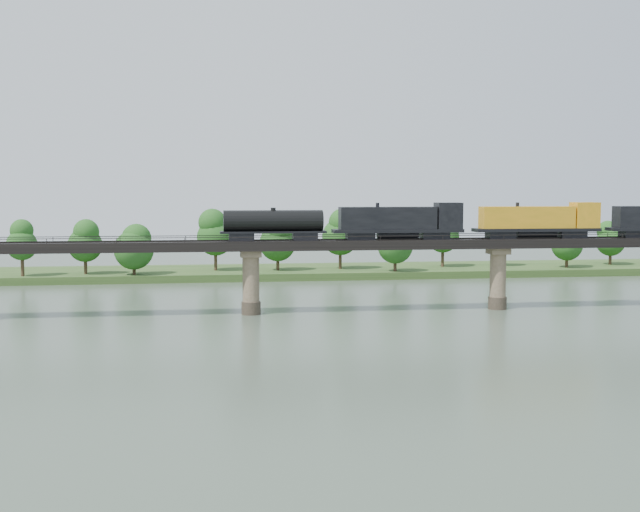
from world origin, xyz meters
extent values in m
plane|color=#384738|center=(0.00, 0.00, 0.00)|extent=(400.00, 400.00, 0.00)
cube|color=#2D491D|center=(0.00, 85.00, 0.80)|extent=(300.00, 24.00, 1.60)
cylinder|color=#473A2D|center=(0.00, 30.00, 1.00)|extent=(3.00, 3.00, 2.00)
cylinder|color=#877258|center=(0.00, 30.00, 5.50)|extent=(2.60, 2.60, 9.00)
cube|color=#877258|center=(0.00, 30.00, 9.50)|extent=(3.20, 3.20, 1.00)
cylinder|color=#473A2D|center=(40.00, 30.00, 1.00)|extent=(3.00, 3.00, 2.00)
cylinder|color=#877258|center=(40.00, 30.00, 5.50)|extent=(2.60, 2.60, 9.00)
cube|color=#877258|center=(40.00, 30.00, 9.50)|extent=(3.20, 3.20, 1.00)
cube|color=black|center=(0.00, 30.00, 10.75)|extent=(220.00, 5.00, 1.50)
cube|color=black|center=(0.00, 29.25, 11.58)|extent=(220.00, 0.12, 0.16)
cube|color=black|center=(0.00, 30.75, 11.58)|extent=(220.00, 0.12, 0.16)
cube|color=black|center=(0.00, 27.60, 12.20)|extent=(220.00, 0.10, 0.10)
cube|color=black|center=(0.00, 32.40, 12.20)|extent=(220.00, 0.10, 0.10)
cube|color=black|center=(0.00, 27.60, 11.85)|extent=(0.08, 0.08, 0.70)
cube|color=black|center=(0.00, 32.40, 11.85)|extent=(0.08, 0.08, 0.70)
cylinder|color=#382619|center=(-44.43, 76.31, 3.35)|extent=(0.70, 0.70, 3.51)
sphere|color=#174814|center=(-44.43, 76.31, 8.03)|extent=(6.31, 6.31, 6.31)
sphere|color=#174814|center=(-44.43, 76.31, 10.96)|extent=(4.73, 4.73, 4.73)
cylinder|color=#382619|center=(-32.24, 78.84, 3.27)|extent=(0.70, 0.70, 3.34)
sphere|color=#174814|center=(-32.24, 78.84, 7.73)|extent=(7.18, 7.18, 7.18)
sphere|color=#174814|center=(-32.24, 78.84, 10.52)|extent=(5.39, 5.39, 5.39)
cylinder|color=#382619|center=(-22.01, 76.15, 3.01)|extent=(0.70, 0.70, 2.83)
sphere|color=#174814|center=(-22.01, 76.15, 6.78)|extent=(8.26, 8.26, 8.26)
sphere|color=#174814|center=(-22.01, 76.15, 9.14)|extent=(6.19, 6.19, 6.19)
cylinder|color=#382619|center=(-5.04, 82.68, 3.58)|extent=(0.70, 0.70, 3.96)
sphere|color=#174814|center=(-5.04, 82.68, 8.87)|extent=(8.07, 8.07, 8.07)
sphere|color=#174814|center=(-5.04, 82.68, 12.17)|extent=(6.05, 6.05, 6.05)
cylinder|color=#382619|center=(8.52, 81.14, 3.23)|extent=(0.70, 0.70, 3.27)
sphere|color=#174814|center=(8.52, 81.14, 7.59)|extent=(8.03, 8.03, 8.03)
sphere|color=#174814|center=(8.52, 81.14, 10.31)|extent=(6.02, 6.02, 6.02)
cylinder|color=#382619|center=(22.65, 82.31, 3.56)|extent=(0.70, 0.70, 3.92)
sphere|color=#174814|center=(22.65, 82.31, 8.79)|extent=(8.29, 8.29, 8.29)
sphere|color=#174814|center=(22.65, 82.31, 12.05)|extent=(6.21, 6.21, 6.21)
cylinder|color=#382619|center=(33.59, 75.35, 3.11)|extent=(0.70, 0.70, 3.02)
sphere|color=#174814|center=(33.59, 75.35, 7.15)|extent=(7.74, 7.74, 7.74)
sphere|color=#174814|center=(33.59, 75.35, 9.67)|extent=(5.80, 5.80, 5.80)
cylinder|color=#382619|center=(46.81, 84.03, 3.50)|extent=(0.70, 0.70, 3.80)
sphere|color=#174814|center=(46.81, 84.03, 8.56)|extent=(7.47, 7.47, 7.47)
sphere|color=#174814|center=(46.81, 84.03, 11.73)|extent=(5.60, 5.60, 5.60)
cylinder|color=#382619|center=(60.48, 84.26, 3.29)|extent=(0.70, 0.70, 3.38)
sphere|color=#174814|center=(60.48, 84.26, 7.80)|extent=(6.23, 6.23, 6.23)
sphere|color=#174814|center=(60.48, 84.26, 10.62)|extent=(4.67, 4.67, 4.67)
cylinder|color=#382619|center=(74.35, 78.39, 2.99)|extent=(0.70, 0.70, 2.77)
sphere|color=#174814|center=(74.35, 78.39, 6.68)|extent=(7.04, 7.04, 7.04)
sphere|color=#174814|center=(74.35, 78.39, 8.99)|extent=(5.28, 5.28, 5.28)
cylinder|color=#382619|center=(87.62, 83.57, 3.07)|extent=(0.70, 0.70, 2.94)
sphere|color=#174814|center=(87.62, 83.57, 7.00)|extent=(6.73, 6.73, 6.73)
sphere|color=#174814|center=(87.62, 83.57, 9.45)|extent=(5.05, 5.05, 5.05)
cube|color=black|center=(63.40, 30.00, 12.10)|extent=(4.39, 2.64, 1.21)
cube|color=black|center=(52.41, 30.00, 12.10)|extent=(4.39, 2.64, 1.21)
cube|color=black|center=(40.33, 30.00, 12.10)|extent=(4.39, 2.64, 1.21)
cube|color=black|center=(46.37, 30.00, 12.87)|extent=(20.87, 3.30, 0.55)
cube|color=orange|center=(44.72, 30.00, 14.91)|extent=(15.38, 2.97, 3.52)
cube|color=orange|center=(54.61, 30.00, 15.24)|extent=(3.95, 3.30, 4.17)
cylinder|color=black|center=(46.37, 30.00, 12.27)|extent=(6.59, 1.54, 1.54)
cube|color=black|center=(29.34, 30.00, 12.10)|extent=(4.39, 2.64, 1.21)
cube|color=black|center=(17.26, 30.00, 12.10)|extent=(4.39, 2.64, 1.21)
cube|color=black|center=(23.30, 30.00, 12.87)|extent=(20.87, 3.30, 0.55)
cube|color=black|center=(21.65, 30.00, 14.91)|extent=(15.38, 2.97, 3.52)
cube|color=black|center=(31.54, 30.00, 15.24)|extent=(3.95, 3.30, 4.17)
cylinder|color=black|center=(23.30, 30.00, 12.27)|extent=(6.59, 1.54, 1.54)
cube|color=black|center=(8.47, 30.00, 12.10)|extent=(3.84, 2.42, 1.21)
cube|color=black|center=(-1.42, 30.00, 12.10)|extent=(3.84, 2.42, 1.21)
cube|color=black|center=(3.53, 30.00, 12.82)|extent=(16.48, 2.64, 0.33)
cylinder|color=black|center=(3.53, 30.00, 14.58)|extent=(15.38, 3.30, 3.30)
cylinder|color=black|center=(3.53, 30.00, 16.33)|extent=(0.77, 0.77, 0.55)
camera|label=1|loc=(-6.27, -94.02, 19.58)|focal=45.00mm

